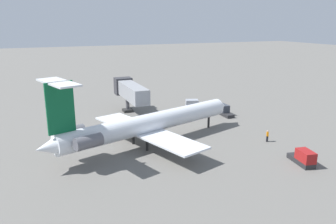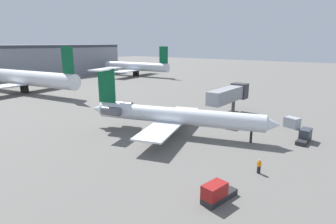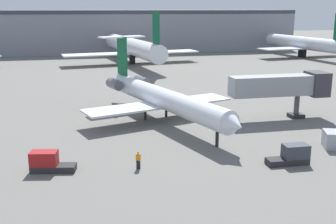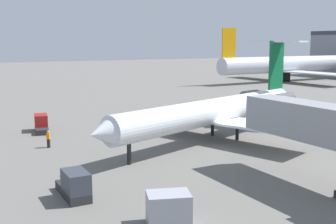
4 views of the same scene
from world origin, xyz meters
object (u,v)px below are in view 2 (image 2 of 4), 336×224
at_px(baggage_tug_trailing, 305,136).
at_px(parked_airliner_centre, 136,67).
at_px(jet_bridge, 230,94).
at_px(regional_jet, 171,115).
at_px(baggage_tug_lead, 217,193).
at_px(cargo_container_uld, 292,122).
at_px(ground_crew_marshaller, 259,166).
at_px(parked_airliner_west_mid, 23,78).

relative_size(baggage_tug_trailing, parked_airliner_centre, 0.12).
relative_size(jet_bridge, baggage_tug_trailing, 3.33).
bearing_deg(regional_jet, baggage_tug_lead, -131.48).
distance_m(jet_bridge, baggage_tug_trailing, 17.73).
bearing_deg(baggage_tug_lead, jet_bridge, 22.47).
bearing_deg(cargo_container_uld, parked_airliner_centre, 61.62).
relative_size(regional_jet, ground_crew_marshaller, 18.20).
distance_m(jet_bridge, baggage_tug_lead, 32.70).
xyz_separation_m(regional_jet, baggage_tug_lead, (-13.46, -15.23, -2.37)).
xyz_separation_m(jet_bridge, cargo_container_uld, (-1.00, -12.34, -3.52)).
distance_m(regional_jet, parked_airliner_west_mid, 57.66).
distance_m(cargo_container_uld, parked_airliner_centre, 86.37).
bearing_deg(baggage_tug_trailing, parked_airliner_west_mid, 93.37).
bearing_deg(regional_jet, cargo_container_uld, -44.19).
relative_size(regional_jet, parked_airliner_west_mid, 0.71).
bearing_deg(parked_airliner_centre, parked_airliner_west_mid, -176.33).
xyz_separation_m(regional_jet, baggage_tug_trailing, (9.04, -18.45, -2.37)).
relative_size(baggage_tug_trailing, parked_airliner_west_mid, 0.09).
xyz_separation_m(jet_bridge, ground_crew_marshaller, (-21.98, -13.66, -3.56)).
height_order(regional_jet, baggage_tug_lead, regional_jet).
distance_m(regional_jet, ground_crew_marshaller, 17.48).
bearing_deg(cargo_container_uld, jet_bridge, 85.35).
bearing_deg(ground_crew_marshaller, regional_jet, 71.83).
bearing_deg(ground_crew_marshaller, cargo_container_uld, 3.60).
height_order(baggage_tug_trailing, cargo_container_uld, baggage_tug_trailing).
xyz_separation_m(regional_jet, jet_bridge, (16.58, -2.80, 1.22)).
relative_size(regional_jet, baggage_tug_lead, 7.34).
distance_m(baggage_tug_lead, baggage_tug_trailing, 22.73).
distance_m(jet_bridge, parked_airliner_centre, 75.14).
distance_m(baggage_tug_trailing, parked_airliner_west_mid, 76.13).
xyz_separation_m(regional_jet, parked_airliner_centre, (56.59, 60.80, 0.97)).
distance_m(jet_bridge, parked_airliner_west_mid, 61.45).
xyz_separation_m(baggage_tug_lead, parked_airliner_west_mid, (18.04, 72.69, 3.61)).
bearing_deg(regional_jet, ground_crew_marshaller, -108.17).
bearing_deg(cargo_container_uld, regional_jet, 135.81).
distance_m(regional_jet, parked_airliner_centre, 83.06).
bearing_deg(baggage_tug_lead, parked_airliner_centre, 47.34).
height_order(ground_crew_marshaller, baggage_tug_trailing, baggage_tug_trailing).
relative_size(ground_crew_marshaller, parked_airliner_centre, 0.05).
relative_size(parked_airliner_west_mid, parked_airliner_centre, 1.29).
relative_size(jet_bridge, parked_airliner_centre, 0.40).
height_order(parked_airliner_west_mid, parked_airliner_centre, parked_airliner_west_mid).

